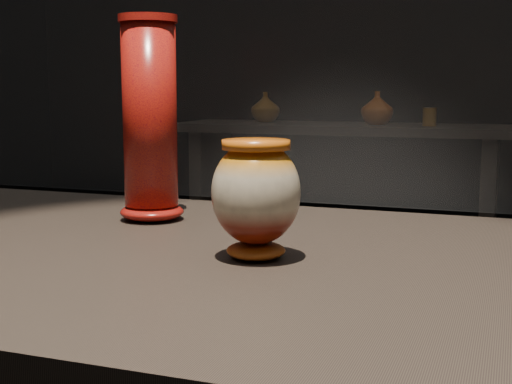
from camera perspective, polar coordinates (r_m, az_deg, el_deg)
main_vase at (r=0.92m, az=0.00°, el=-0.17°), size 0.14×0.14×0.16m
tall_vase at (r=1.20m, az=-8.48°, el=5.51°), size 0.14×0.14×0.34m
back_shelf at (r=4.31m, az=6.84°, el=1.91°), size 2.00×0.60×0.90m
back_vase_left at (r=4.48m, az=0.75°, el=6.80°), size 0.25×0.25×0.19m
back_vase_mid at (r=4.24m, az=9.66°, el=6.64°), size 0.25×0.25×0.19m
back_vase_right at (r=4.15m, az=13.71°, el=5.86°), size 0.08×0.08×0.10m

